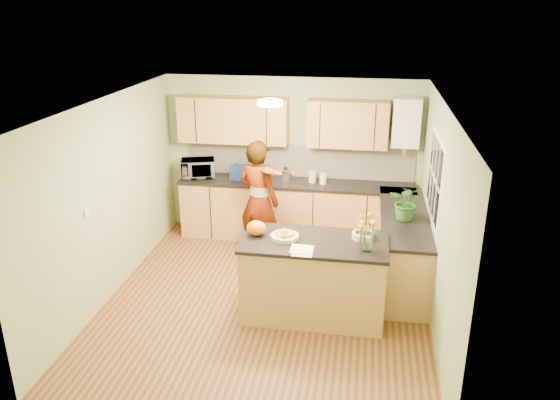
# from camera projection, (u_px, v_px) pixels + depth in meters

# --- Properties ---
(floor) EXTENTS (4.50, 4.50, 0.00)m
(floor) POSITION_uv_depth(u_px,v_px,m) (267.00, 299.00, 6.97)
(floor) COLOR #563118
(floor) RESTS_ON ground
(ceiling) EXTENTS (4.00, 4.50, 0.02)m
(ceiling) POSITION_uv_depth(u_px,v_px,m) (265.00, 104.00, 6.09)
(ceiling) COLOR white
(ceiling) RESTS_ON wall_back
(wall_back) EXTENTS (4.00, 0.02, 2.50)m
(wall_back) POSITION_uv_depth(u_px,v_px,m) (292.00, 157.00, 8.61)
(wall_back) COLOR #90A677
(wall_back) RESTS_ON floor
(wall_front) EXTENTS (4.00, 0.02, 2.50)m
(wall_front) POSITION_uv_depth(u_px,v_px,m) (216.00, 307.00, 4.45)
(wall_front) COLOR #90A677
(wall_front) RESTS_ON floor
(wall_left) EXTENTS (0.02, 4.50, 2.50)m
(wall_left) POSITION_uv_depth(u_px,v_px,m) (110.00, 199.00, 6.83)
(wall_left) COLOR #90A677
(wall_left) RESTS_ON floor
(wall_right) EXTENTS (0.02, 4.50, 2.50)m
(wall_right) POSITION_uv_depth(u_px,v_px,m) (438.00, 218.00, 6.23)
(wall_right) COLOR #90A677
(wall_right) RESTS_ON floor
(back_counter) EXTENTS (3.64, 0.62, 0.94)m
(back_counter) POSITION_uv_depth(u_px,v_px,m) (296.00, 210.00, 8.59)
(back_counter) COLOR #B87E49
(back_counter) RESTS_ON floor
(right_counter) EXTENTS (0.62, 2.24, 0.94)m
(right_counter) POSITION_uv_depth(u_px,v_px,m) (402.00, 247.00, 7.33)
(right_counter) COLOR #B87E49
(right_counter) RESTS_ON floor
(splashback) EXTENTS (3.60, 0.02, 0.52)m
(splashback) POSITION_uv_depth(u_px,v_px,m) (299.00, 161.00, 8.60)
(splashback) COLOR #EEE8CE
(splashback) RESTS_ON back_counter
(upper_cabinets) EXTENTS (3.20, 0.34, 0.70)m
(upper_cabinets) POSITION_uv_depth(u_px,v_px,m) (280.00, 122.00, 8.27)
(upper_cabinets) COLOR #B87E49
(upper_cabinets) RESTS_ON wall_back
(boiler) EXTENTS (0.40, 0.30, 0.86)m
(boiler) POSITION_uv_depth(u_px,v_px,m) (406.00, 123.00, 7.98)
(boiler) COLOR white
(boiler) RESTS_ON wall_back
(window_right) EXTENTS (0.01, 1.30, 1.05)m
(window_right) POSITION_uv_depth(u_px,v_px,m) (435.00, 177.00, 6.68)
(window_right) COLOR white
(window_right) RESTS_ON wall_right
(light_switch) EXTENTS (0.02, 0.09, 0.09)m
(light_switch) POSITION_uv_depth(u_px,v_px,m) (87.00, 213.00, 6.26)
(light_switch) COLOR white
(light_switch) RESTS_ON wall_left
(ceiling_lamp) EXTENTS (0.30, 0.30, 0.07)m
(ceiling_lamp) POSITION_uv_depth(u_px,v_px,m) (270.00, 103.00, 6.38)
(ceiling_lamp) COLOR #FFEABF
(ceiling_lamp) RESTS_ON ceiling
(peninsula_island) EXTENTS (1.70, 0.87, 0.97)m
(peninsula_island) POSITION_uv_depth(u_px,v_px,m) (314.00, 278.00, 6.49)
(peninsula_island) COLOR #B87E49
(peninsula_island) RESTS_ON floor
(fruit_dish) EXTENTS (0.33, 0.33, 0.12)m
(fruit_dish) POSITION_uv_depth(u_px,v_px,m) (285.00, 235.00, 6.36)
(fruit_dish) COLOR beige
(fruit_dish) RESTS_ON peninsula_island
(orange_bowl) EXTENTS (0.26, 0.26, 0.15)m
(orange_bowl) POSITION_uv_depth(u_px,v_px,m) (363.00, 233.00, 6.36)
(orange_bowl) COLOR beige
(orange_bowl) RESTS_ON peninsula_island
(flower_vase) EXTENTS (0.25, 0.25, 0.47)m
(flower_vase) POSITION_uv_depth(u_px,v_px,m) (368.00, 225.00, 5.96)
(flower_vase) COLOR silver
(flower_vase) RESTS_ON peninsula_island
(orange_bag) EXTENTS (0.28, 0.25, 0.18)m
(orange_bag) POSITION_uv_depth(u_px,v_px,m) (256.00, 228.00, 6.44)
(orange_bag) COLOR orange
(orange_bag) RESTS_ON peninsula_island
(papers) EXTENTS (0.23, 0.31, 0.01)m
(papers) POSITION_uv_depth(u_px,v_px,m) (303.00, 251.00, 6.06)
(papers) COLOR silver
(papers) RESTS_ON peninsula_island
(violinist) EXTENTS (0.77, 0.66, 1.78)m
(violinist) POSITION_uv_depth(u_px,v_px,m) (259.00, 201.00, 7.77)
(violinist) COLOR tan
(violinist) RESTS_ON floor
(violin) EXTENTS (0.64, 0.56, 0.16)m
(violin) POSITION_uv_depth(u_px,v_px,m) (270.00, 170.00, 7.35)
(violin) COLOR #4C1804
(violin) RESTS_ON violinist
(microwave) EXTENTS (0.60, 0.49, 0.29)m
(microwave) POSITION_uv_depth(u_px,v_px,m) (198.00, 168.00, 8.62)
(microwave) COLOR white
(microwave) RESTS_ON back_counter
(blue_box) EXTENTS (0.31, 0.26, 0.22)m
(blue_box) POSITION_uv_depth(u_px,v_px,m) (240.00, 172.00, 8.52)
(blue_box) COLOR navy
(blue_box) RESTS_ON back_counter
(kettle) EXTENTS (0.14, 0.14, 0.27)m
(kettle) POSITION_uv_depth(u_px,v_px,m) (286.00, 175.00, 8.42)
(kettle) COLOR #B9B9BE
(kettle) RESTS_ON back_counter
(jar_cream) EXTENTS (0.15, 0.15, 0.18)m
(jar_cream) POSITION_uv_depth(u_px,v_px,m) (312.00, 177.00, 8.39)
(jar_cream) COLOR beige
(jar_cream) RESTS_ON back_counter
(jar_white) EXTENTS (0.12, 0.12, 0.16)m
(jar_white) POSITION_uv_depth(u_px,v_px,m) (323.00, 179.00, 8.32)
(jar_white) COLOR white
(jar_white) RESTS_ON back_counter
(potted_plant) EXTENTS (0.52, 0.48, 0.47)m
(potted_plant) POSITION_uv_depth(u_px,v_px,m) (407.00, 202.00, 6.93)
(potted_plant) COLOR #2C6822
(potted_plant) RESTS_ON right_counter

